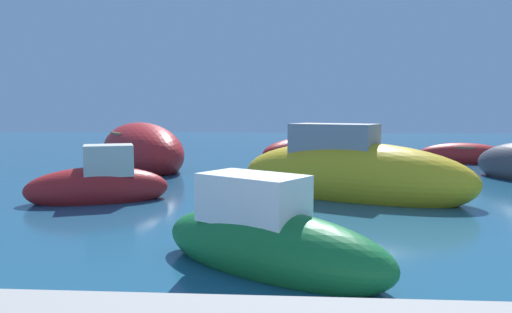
# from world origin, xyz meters

# --- Properties ---
(moored_boat_1) EXTENTS (6.16, 4.35, 2.19)m
(moored_boat_1) POSITION_xyz_m (-4.10, 5.88, 0.56)
(moored_boat_1) COLOR gold
(moored_boat_1) RESTS_ON ground
(moored_boat_3) EXTENTS (3.46, 2.27, 1.56)m
(moored_boat_3) POSITION_xyz_m (-10.06, 4.89, 0.39)
(moored_boat_3) COLOR #B21E1E
(moored_boat_3) RESTS_ON ground
(moored_boat_5) EXTENTS (5.50, 6.60, 2.16)m
(moored_boat_5) POSITION_xyz_m (-11.13, 11.65, 0.60)
(moored_boat_5) COLOR #B21E1E
(moored_boat_5) RESTS_ON ground
(moored_boat_6) EXTENTS (4.72, 3.94, 1.33)m
(moored_boat_6) POSITION_xyz_m (-4.69, 14.32, 0.37)
(moored_boat_6) COLOR #B21E1E
(moored_boat_6) RESTS_ON ground
(moored_boat_7) EXTENTS (3.73, 2.11, 1.04)m
(moored_boat_7) POSITION_xyz_m (1.48, 14.04, 0.29)
(moored_boat_7) COLOR #B21E1E
(moored_boat_7) RESTS_ON ground
(moored_boat_8) EXTENTS (3.64, 2.95, 1.51)m
(moored_boat_8) POSITION_xyz_m (-5.90, 0.23, 0.39)
(moored_boat_8) COLOR #197233
(moored_boat_8) RESTS_ON ground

